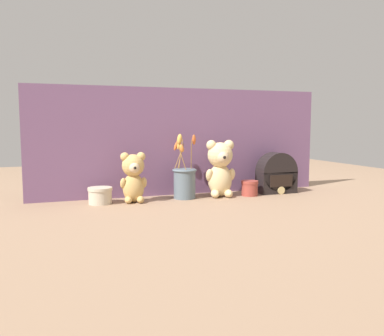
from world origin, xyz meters
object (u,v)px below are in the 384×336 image
at_px(vintage_radio, 276,175).
at_px(decorative_tin_tall, 100,195).
at_px(teddy_bear_medium, 133,176).
at_px(teddy_bear_large, 220,167).
at_px(flower_vase, 184,180).
at_px(decorative_tin_short, 250,188).

bearing_deg(vintage_radio, decorative_tin_tall, 179.51).
bearing_deg(decorative_tin_tall, teddy_bear_medium, -6.68).
xyz_separation_m(teddy_bear_large, vintage_radio, (0.34, 0.01, -0.06)).
distance_m(teddy_bear_medium, flower_vase, 0.27).
bearing_deg(decorative_tin_short, decorative_tin_tall, 177.20).
height_order(teddy_bear_large, teddy_bear_medium, teddy_bear_large).
relative_size(flower_vase, decorative_tin_short, 3.63).
height_order(teddy_bear_medium, decorative_tin_tall, teddy_bear_medium).
relative_size(teddy_bear_large, flower_vase, 0.90).
bearing_deg(decorative_tin_tall, teddy_bear_large, -1.37).
bearing_deg(teddy_bear_medium, decorative_tin_short, -1.80).
distance_m(teddy_bear_medium, vintage_radio, 0.79).
bearing_deg(teddy_bear_large, vintage_radio, 1.10).
bearing_deg(teddy_bear_medium, flower_vase, 4.51).
xyz_separation_m(teddy_bear_large, flower_vase, (-0.19, 0.02, -0.06)).
height_order(teddy_bear_large, vintage_radio, teddy_bear_large).
relative_size(teddy_bear_large, vintage_radio, 1.32).
bearing_deg(decorative_tin_tall, vintage_radio, -0.49).
bearing_deg(teddy_bear_large, flower_vase, 174.83).
height_order(teddy_bear_medium, flower_vase, flower_vase).
xyz_separation_m(teddy_bear_large, teddy_bear_medium, (-0.46, -0.00, -0.03)).
height_order(teddy_bear_large, flower_vase, flower_vase).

